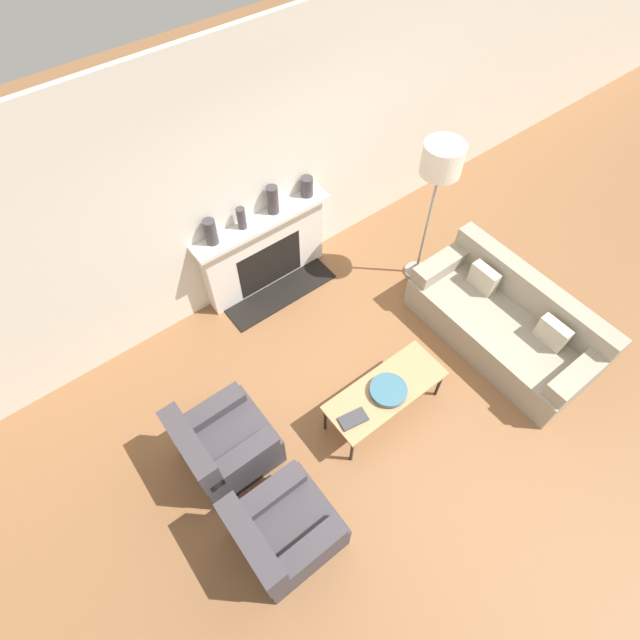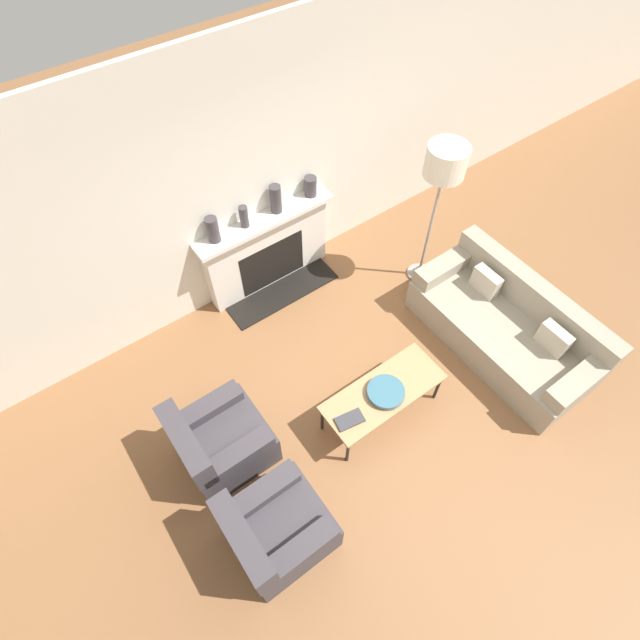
# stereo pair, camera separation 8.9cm
# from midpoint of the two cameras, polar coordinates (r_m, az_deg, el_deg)

# --- Properties ---
(ground_plane) EXTENTS (18.00, 18.00, 0.00)m
(ground_plane) POSITION_cam_midpoint_polar(r_m,az_deg,el_deg) (5.22, 9.83, -11.25)
(ground_plane) COLOR brown
(wall_back) EXTENTS (18.00, 0.06, 2.90)m
(wall_back) POSITION_cam_midpoint_polar(r_m,az_deg,el_deg) (5.31, -7.70, 16.17)
(wall_back) COLOR silver
(wall_back) RESTS_ON ground_plane
(fireplace) EXTENTS (1.65, 0.59, 1.00)m
(fireplace) POSITION_cam_midpoint_polar(r_m,az_deg,el_deg) (5.82, -6.71, 7.65)
(fireplace) COLOR silver
(fireplace) RESTS_ON ground_plane
(couch) EXTENTS (0.90, 2.02, 0.79)m
(couch) POSITION_cam_midpoint_polar(r_m,az_deg,el_deg) (5.74, 19.91, -0.26)
(couch) COLOR #9E937F
(couch) RESTS_ON ground_plane
(armchair_near) EXTENTS (0.79, 0.73, 0.84)m
(armchair_near) POSITION_cam_midpoint_polar(r_m,az_deg,el_deg) (4.50, -4.92, -23.01)
(armchair_near) COLOR #423D42
(armchair_near) RESTS_ON ground_plane
(armchair_far) EXTENTS (0.79, 0.73, 0.84)m
(armchair_far) POSITION_cam_midpoint_polar(r_m,az_deg,el_deg) (4.80, -11.52, -13.84)
(armchair_far) COLOR #423D42
(armchair_far) RESTS_ON ground_plane
(coffee_table) EXTENTS (1.23, 0.48, 0.46)m
(coffee_table) POSITION_cam_midpoint_polar(r_m,az_deg,el_deg) (4.85, 6.99, -8.11)
(coffee_table) COLOR tan
(coffee_table) RESTS_ON ground_plane
(bowl) EXTENTS (0.36, 0.36, 0.06)m
(bowl) POSITION_cam_midpoint_polar(r_m,az_deg,el_deg) (4.78, 7.29, -7.96)
(bowl) COLOR #38667A
(bowl) RESTS_ON coffee_table
(book) EXTENTS (0.28, 0.19, 0.02)m
(book) POSITION_cam_midpoint_polar(r_m,az_deg,el_deg) (4.65, 3.26, -11.23)
(book) COLOR #38383D
(book) RESTS_ON coffee_table
(floor_lamp) EXTENTS (0.42, 0.42, 1.83)m
(floor_lamp) POSITION_cam_midpoint_polar(r_m,az_deg,el_deg) (5.28, 13.14, 16.72)
(floor_lamp) COLOR gray
(floor_lamp) RESTS_ON ground_plane
(mantel_vase_left) EXTENTS (0.13, 0.13, 0.29)m
(mantel_vase_left) POSITION_cam_midpoint_polar(r_m,az_deg,el_deg) (5.20, -12.88, 9.79)
(mantel_vase_left) COLOR #3D383D
(mantel_vase_left) RESTS_ON fireplace
(mantel_vase_center_left) EXTENTS (0.09, 0.09, 0.25)m
(mantel_vase_center_left) POSITION_cam_midpoint_polar(r_m,az_deg,el_deg) (5.32, -9.46, 11.40)
(mantel_vase_center_left) COLOR #3D383D
(mantel_vase_center_left) RESTS_ON fireplace
(mantel_vase_center_right) EXTENTS (0.12, 0.12, 0.33)m
(mantel_vase_center_right) POSITION_cam_midpoint_polar(r_m,az_deg,el_deg) (5.43, -5.91, 13.50)
(mantel_vase_center_right) COLOR #3D383D
(mantel_vase_center_right) RESTS_ON fireplace
(mantel_vase_right) EXTENTS (0.14, 0.14, 0.23)m
(mantel_vase_right) POSITION_cam_midpoint_polar(r_m,az_deg,el_deg) (5.64, -1.97, 14.99)
(mantel_vase_right) COLOR #3D383D
(mantel_vase_right) RESTS_ON fireplace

